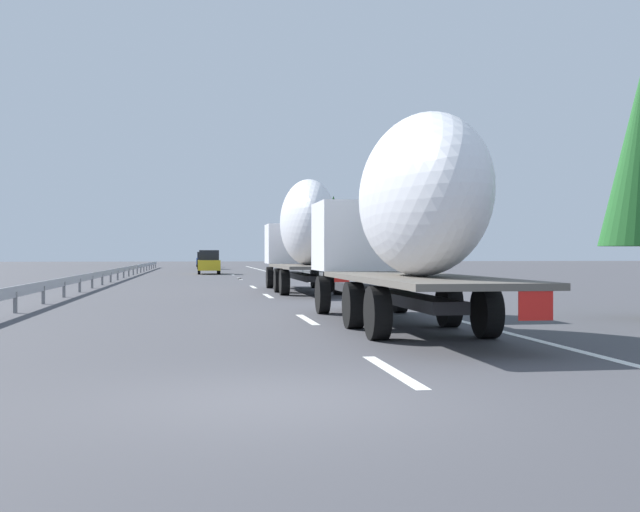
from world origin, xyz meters
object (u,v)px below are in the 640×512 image
car_blue_sedan (204,259)px  car_black_suv (206,261)px  car_yellow_coupe (209,262)px  road_sign (303,248)px  truck_trailing (404,215)px  truck_lead (304,231)px

car_blue_sedan → car_black_suv: (-14.88, -0.12, -0.03)m
car_yellow_coupe → car_black_suv: bearing=0.2°
road_sign → car_blue_sedan: bearing=8.8°
road_sign → car_yellow_coupe: bearing=39.5°
car_black_suv → road_sign: road_sign is taller
truck_trailing → car_black_suv: bearing=3.0°
car_yellow_coupe → car_blue_sedan: bearing=0.3°
car_blue_sedan → car_yellow_coupe: car_yellow_coupe is taller
car_yellow_coupe → truck_trailing: bearing=-175.8°
car_black_suv → car_yellow_coupe: bearing=-179.8°
truck_lead → car_black_suv: bearing=3.9°
truck_lead → car_yellow_coupe: size_ratio=2.70×
truck_lead → car_yellow_coupe: bearing=6.5°
car_yellow_coupe → road_sign: (-8.20, -6.77, 1.11)m
car_black_suv → road_sign: (-30.17, -6.84, 1.15)m
truck_lead → truck_trailing: truck_lead is taller
car_yellow_coupe → road_sign: road_sign is taller
truck_lead → road_sign: truck_lead is taller
truck_trailing → car_blue_sedan: truck_trailing is taller
car_blue_sedan → car_black_suv: size_ratio=1.01×
car_yellow_coupe → road_sign: 10.69m
car_blue_sedan → car_yellow_coupe: size_ratio=0.96×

